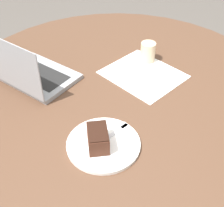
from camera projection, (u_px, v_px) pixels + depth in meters
name	position (u px, v px, depth m)	size (l,w,h in m)	color
ground_plane	(117.00, 191.00, 1.71)	(12.00, 12.00, 0.00)	#4C4742
dining_table	(119.00, 103.00, 1.30)	(1.36, 1.36, 0.73)	#4C3323
paper_document	(143.00, 74.00, 1.30)	(0.35, 0.32, 0.00)	white
plate	(103.00, 144.00, 0.99)	(0.24, 0.24, 0.01)	white
cake_slice	(98.00, 138.00, 0.96)	(0.11, 0.10, 0.06)	#472619
fork	(113.00, 134.00, 1.02)	(0.05, 0.17, 0.00)	silver
coffee_glass	(148.00, 52.00, 1.35)	(0.06, 0.06, 0.09)	#C6AD89
laptop	(33.00, 74.00, 1.24)	(0.35, 0.31, 0.22)	gray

